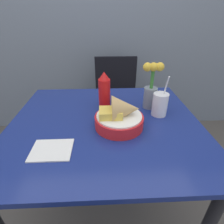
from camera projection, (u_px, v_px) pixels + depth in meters
name	position (u px, v px, depth m)	size (l,w,h in m)	color
ground_plane	(107.00, 209.00, 1.29)	(12.00, 12.00, 0.00)	#4C4742
wall_window	(103.00, 9.00, 1.68)	(7.00, 0.06, 2.60)	slate
dining_table	(106.00, 138.00, 0.96)	(0.97, 0.88, 0.78)	navy
chair_far_window	(116.00, 98.00, 1.74)	(0.40, 0.40, 0.91)	black
food_basket	(121.00, 116.00, 0.84)	(0.24, 0.24, 0.16)	red
ketchup_bottle	(104.00, 91.00, 0.99)	(0.07, 0.07, 0.21)	red
drink_cup	(160.00, 105.00, 0.93)	(0.08, 0.08, 0.23)	silver
flower_vase	(151.00, 88.00, 0.98)	(0.11, 0.08, 0.26)	gray
napkin	(52.00, 150.00, 0.71)	(0.16, 0.13, 0.01)	white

